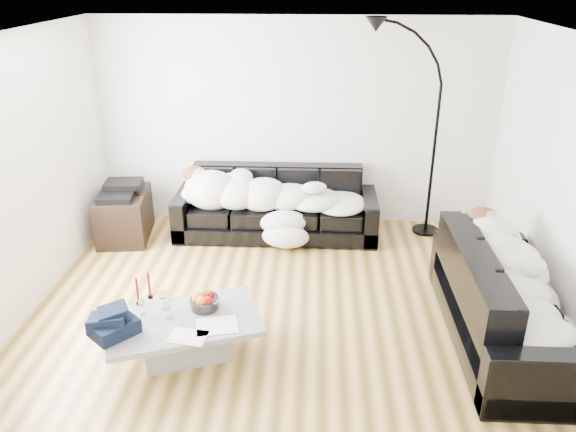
{
  "coord_description": "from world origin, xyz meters",
  "views": [
    {
      "loc": [
        0.26,
        -4.65,
        3.1
      ],
      "look_at": [
        0.0,
        0.3,
        0.9
      ],
      "focal_mm": 35.0,
      "sensor_mm": 36.0,
      "label": 1
    }
  ],
  "objects_px": {
    "fruit_bowl": "(204,300)",
    "floor_lamp": "(435,145)",
    "shoes": "(493,328)",
    "wine_glass_c": "(169,308)",
    "av_cabinet": "(124,216)",
    "stereo": "(121,189)",
    "sofa_right": "(507,297)",
    "wine_glass_a": "(163,300)",
    "coffee_table": "(185,337)",
    "wine_glass_b": "(143,306)",
    "sleeper_right": "(511,276)",
    "sleeper_back": "(275,189)",
    "candle_left": "(137,291)",
    "candle_right": "(149,285)",
    "sofa_back": "(276,204)"
  },
  "relations": [
    {
      "from": "fruit_bowl",
      "to": "floor_lamp",
      "type": "relative_size",
      "value": 0.11
    },
    {
      "from": "shoes",
      "to": "wine_glass_c",
      "type": "bearing_deg",
      "value": -149.87
    },
    {
      "from": "wine_glass_c",
      "to": "floor_lamp",
      "type": "xyz_separation_m",
      "value": [
        2.63,
        2.64,
        0.68
      ]
    },
    {
      "from": "av_cabinet",
      "to": "stereo",
      "type": "bearing_deg",
      "value": 0.0
    },
    {
      "from": "wine_glass_c",
      "to": "floor_lamp",
      "type": "distance_m",
      "value": 3.79
    },
    {
      "from": "stereo",
      "to": "floor_lamp",
      "type": "bearing_deg",
      "value": -0.9
    },
    {
      "from": "sofa_right",
      "to": "wine_glass_a",
      "type": "bearing_deg",
      "value": 94.96
    },
    {
      "from": "wine_glass_a",
      "to": "av_cabinet",
      "type": "bearing_deg",
      "value": 116.3
    },
    {
      "from": "coffee_table",
      "to": "wine_glass_a",
      "type": "height_order",
      "value": "wine_glass_a"
    },
    {
      "from": "coffee_table",
      "to": "shoes",
      "type": "relative_size",
      "value": 3.02
    },
    {
      "from": "sofa_right",
      "to": "wine_glass_b",
      "type": "xyz_separation_m",
      "value": [
        -3.17,
        -0.35,
        0.02
      ]
    },
    {
      "from": "fruit_bowl",
      "to": "stereo",
      "type": "xyz_separation_m",
      "value": [
        -1.41,
        2.11,
        0.19
      ]
    },
    {
      "from": "sofa_right",
      "to": "shoes",
      "type": "xyz_separation_m",
      "value": [
        -0.05,
        0.07,
        -0.39
      ]
    },
    {
      "from": "av_cabinet",
      "to": "floor_lamp",
      "type": "height_order",
      "value": "floor_lamp"
    },
    {
      "from": "sofa_right",
      "to": "sleeper_right",
      "type": "relative_size",
      "value": 1.17
    },
    {
      "from": "sleeper_back",
      "to": "coffee_table",
      "type": "bearing_deg",
      "value": -104.01
    },
    {
      "from": "shoes",
      "to": "floor_lamp",
      "type": "bearing_deg",
      "value": 117.62
    },
    {
      "from": "sleeper_back",
      "to": "stereo",
      "type": "height_order",
      "value": "sleeper_back"
    },
    {
      "from": "sleeper_right",
      "to": "stereo",
      "type": "bearing_deg",
      "value": 65.1
    },
    {
      "from": "floor_lamp",
      "to": "sofa_right",
      "type": "bearing_deg",
      "value": -100.14
    },
    {
      "from": "sleeper_back",
      "to": "wine_glass_c",
      "type": "bearing_deg",
      "value": -106.69
    },
    {
      "from": "wine_glass_a",
      "to": "shoes",
      "type": "distance_m",
      "value": 3.01
    },
    {
      "from": "sleeper_back",
      "to": "stereo",
      "type": "bearing_deg",
      "value": -175.75
    },
    {
      "from": "sleeper_right",
      "to": "shoes",
      "type": "distance_m",
      "value": 0.6
    },
    {
      "from": "sofa_right",
      "to": "coffee_table",
      "type": "xyz_separation_m",
      "value": [
        -2.81,
        -0.4,
        -0.25
      ]
    },
    {
      "from": "wine_glass_b",
      "to": "av_cabinet",
      "type": "relative_size",
      "value": 0.19
    },
    {
      "from": "fruit_bowl",
      "to": "floor_lamp",
      "type": "xyz_separation_m",
      "value": [
        2.37,
        2.47,
        0.7
      ]
    },
    {
      "from": "wine_glass_a",
      "to": "candle_left",
      "type": "height_order",
      "value": "candle_left"
    },
    {
      "from": "candle_left",
      "to": "candle_right",
      "type": "relative_size",
      "value": 1.03
    },
    {
      "from": "wine_glass_a",
      "to": "floor_lamp",
      "type": "xyz_separation_m",
      "value": [
        2.72,
        2.51,
        0.68
      ]
    },
    {
      "from": "sleeper_back",
      "to": "candle_left",
      "type": "distance_m",
      "value": 2.46
    },
    {
      "from": "av_cabinet",
      "to": "candle_right",
      "type": "bearing_deg",
      "value": -72.81
    },
    {
      "from": "sofa_right",
      "to": "sleeper_right",
      "type": "xyz_separation_m",
      "value": [
        0.0,
        0.0,
        0.21
      ]
    },
    {
      "from": "candle_right",
      "to": "floor_lamp",
      "type": "distance_m",
      "value": 3.77
    },
    {
      "from": "wine_glass_c",
      "to": "floor_lamp",
      "type": "height_order",
      "value": "floor_lamp"
    },
    {
      "from": "wine_glass_c",
      "to": "stereo",
      "type": "distance_m",
      "value": 2.56
    },
    {
      "from": "wine_glass_c",
      "to": "candle_right",
      "type": "xyz_separation_m",
      "value": [
        -0.25,
        0.3,
        0.03
      ]
    },
    {
      "from": "sleeper_right",
      "to": "floor_lamp",
      "type": "distance_m",
      "value": 2.32
    },
    {
      "from": "candle_left",
      "to": "shoes",
      "type": "distance_m",
      "value": 3.25
    },
    {
      "from": "sofa_right",
      "to": "av_cabinet",
      "type": "height_order",
      "value": "sofa_right"
    },
    {
      "from": "sleeper_back",
      "to": "shoes",
      "type": "distance_m",
      "value": 2.97
    },
    {
      "from": "sofa_back",
      "to": "wine_glass_a",
      "type": "relative_size",
      "value": 13.52
    },
    {
      "from": "stereo",
      "to": "floor_lamp",
      "type": "xyz_separation_m",
      "value": [
        3.78,
        0.36,
        0.51
      ]
    },
    {
      "from": "fruit_bowl",
      "to": "wine_glass_c",
      "type": "bearing_deg",
      "value": -147.49
    },
    {
      "from": "floor_lamp",
      "to": "candle_left",
      "type": "bearing_deg",
      "value": -158.05
    },
    {
      "from": "sleeper_back",
      "to": "wine_glass_a",
      "type": "relative_size",
      "value": 11.44
    },
    {
      "from": "sofa_back",
      "to": "shoes",
      "type": "bearing_deg",
      "value": -42.97
    },
    {
      "from": "shoes",
      "to": "stereo",
      "type": "xyz_separation_m",
      "value": [
        -4.03,
        1.82,
        0.59
      ]
    },
    {
      "from": "floor_lamp",
      "to": "sofa_back",
      "type": "bearing_deg",
      "value": 167.47
    },
    {
      "from": "candle_right",
      "to": "shoes",
      "type": "distance_m",
      "value": 3.17
    }
  ]
}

